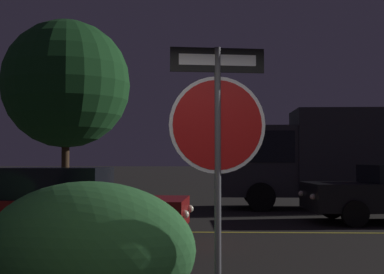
{
  "coord_description": "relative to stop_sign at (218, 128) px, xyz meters",
  "views": [
    {
      "loc": [
        -0.13,
        -3.2,
        1.48
      ],
      "look_at": [
        -0.46,
        5.58,
        1.87
      ],
      "focal_mm": 50.0,
      "sensor_mm": 36.0,
      "label": 1
    }
  ],
  "objects": [
    {
      "name": "hedge_bush_2",
      "position": [
        -1.2,
        0.2,
        -1.13
      ],
      "size": [
        2.0,
        0.93,
        1.29
      ],
      "primitive_type": "ellipsoid",
      "color": "#2D6633",
      "rests_on": "ground_plane"
    },
    {
      "name": "tree_0",
      "position": [
        -6.15,
        17.25,
        2.9
      ],
      "size": [
        5.35,
        5.35,
        7.35
      ],
      "color": "#422D1E",
      "rests_on": "ground_plane"
    },
    {
      "name": "road_center_stripe",
      "position": [
        0.08,
        6.3,
        -1.77
      ],
      "size": [
        38.56,
        0.12,
        0.01
      ],
      "primitive_type": "cube",
      "color": "gold",
      "rests_on": "ground_plane"
    },
    {
      "name": "stop_sign",
      "position": [
        0.0,
        0.0,
        0.0
      ],
      "size": [
        0.87,
        0.16,
        2.5
      ],
      "rotation": [
        0.0,
        0.0,
        0.16
      ],
      "color": "#4C4C51",
      "rests_on": "ground_plane"
    },
    {
      "name": "delivery_truck",
      "position": [
        3.19,
        11.86,
        -0.14
      ],
      "size": [
        6.19,
        2.33,
        3.03
      ],
      "rotation": [
        0.0,
        0.0,
        1.56
      ],
      "color": "#2D2D33",
      "rests_on": "ground_plane"
    },
    {
      "name": "passing_car_2",
      "position": [
        -2.75,
        4.82,
        -1.1
      ],
      "size": [
        4.57,
        1.93,
        1.35
      ],
      "rotation": [
        0.0,
        0.0,
        -1.61
      ],
      "color": "maroon",
      "rests_on": "ground_plane"
    }
  ]
}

